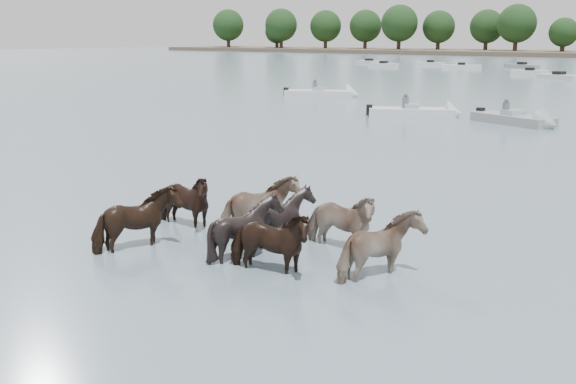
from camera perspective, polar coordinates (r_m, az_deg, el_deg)
The scene contains 7 objects.
ground at distance 13.04m, azimuth -1.42°, elevation -6.88°, with size 400.00×400.00×0.00m, color slate.
shoreline at distance 177.47m, azimuth 11.67°, elevation 11.89°, with size 160.00×30.00×1.00m, color #4C4233.
pony_herd at distance 14.15m, azimuth -2.76°, elevation -2.96°, with size 7.35×4.18×1.60m.
motorboat_a at distance 38.56m, azimuth 11.80°, elevation 6.77°, with size 5.35×4.02×1.92m.
motorboat_b at distance 36.17m, azimuth 19.84°, elevation 5.83°, with size 5.12×3.22×1.92m.
motorboat_f at distance 50.25m, azimuth 3.62°, elevation 8.51°, with size 5.72×3.88×1.92m.
treeline at distance 178.46m, azimuth 9.37°, elevation 14.05°, with size 147.60×22.73×12.28m.
Camera 1 is at (7.68, -9.52, 4.53)m, focal length 40.90 mm.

